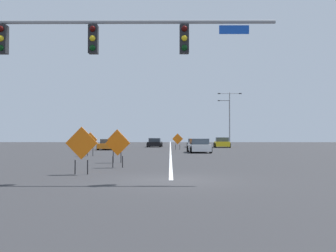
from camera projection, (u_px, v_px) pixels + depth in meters
name	position (u px, v px, depth m)	size (l,w,h in m)	color
ground	(171.00, 180.00, 14.21)	(167.41, 167.41, 0.00)	#2D2D30
road_centre_stripe	(170.00, 146.00, 60.69)	(0.16, 93.01, 0.01)	white
traffic_signal_assembly	(46.00, 48.00, 14.34)	(13.50, 0.44, 6.51)	gray
street_lamp_far_left	(229.00, 120.00, 71.29)	(2.23, 0.24, 8.21)	black
street_lamp_near_right	(230.00, 114.00, 64.95)	(3.98, 0.24, 8.81)	gray
construction_sign_left_lane	(178.00, 140.00, 44.95)	(1.26, 0.19, 1.89)	orange
construction_sign_right_lane	(90.00, 141.00, 31.00)	(1.17, 0.31, 1.90)	orange
construction_sign_right_shoulder	(81.00, 145.00, 16.42)	(1.38, 0.16, 2.01)	orange
construction_sign_median_far	(117.00, 141.00, 23.50)	(1.24, 0.28, 2.01)	orange
construction_sign_left_shoulder	(118.00, 145.00, 19.88)	(1.28, 0.10, 1.89)	orange
car_black_passing	(155.00, 143.00, 56.39)	(2.20, 4.41, 1.27)	black
car_orange_far	(109.00, 145.00, 45.50)	(2.16, 4.55, 1.23)	orange
car_silver_mid	(194.00, 143.00, 55.65)	(2.32, 3.91, 1.20)	#B7BABF
car_yellow_near	(222.00, 143.00, 53.89)	(2.31, 4.25, 1.39)	gold
car_white_distant	(199.00, 146.00, 37.54)	(2.23, 4.39, 1.34)	white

